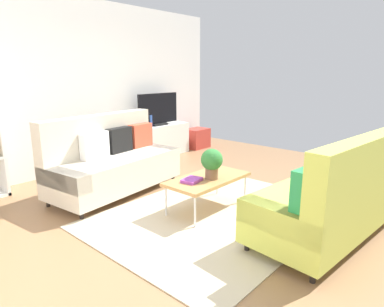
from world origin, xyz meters
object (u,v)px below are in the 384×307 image
object	(u,v)px
potted_plant	(212,162)
bottle_0	(151,121)
couch_beige	(113,161)
tv	(158,110)
couch_green	(333,198)
tv_console	(158,140)
coffee_table	(208,180)
vase_1	(140,123)
table_book_0	(192,180)
vase_0	(134,124)
storage_trunk	(197,138)

from	to	relation	value
potted_plant	bottle_0	size ratio (longest dim) A/B	1.64
couch_beige	tv	world-z (taller)	tv
couch_green	tv_console	size ratio (longest dim) A/B	1.41
tv_console	tv	distance (m)	0.63
couch_green	potted_plant	world-z (taller)	couch_green
couch_beige	coffee_table	xyz separation A→B (m)	(0.40, -1.42, -0.06)
tv_console	couch_beige	bearing A→B (deg)	-149.71
couch_beige	vase_1	distance (m)	1.89
tv_console	table_book_0	bearing A→B (deg)	-125.00
vase_0	vase_1	world-z (taller)	vase_1
couch_green	bottle_0	bearing A→B (deg)	81.14
couch_green	table_book_0	xyz separation A→B (m)	(-0.53, 1.46, -0.00)
couch_beige	tv_console	world-z (taller)	couch_beige
tv	table_book_0	xyz separation A→B (m)	(-1.74, -2.46, -0.51)
table_book_0	couch_beige	bearing A→B (deg)	96.09
bottle_0	vase_1	bearing A→B (deg)	154.77
storage_trunk	bottle_0	world-z (taller)	bottle_0
couch_beige	table_book_0	size ratio (longest dim) A/B	8.28
table_book_0	vase_1	xyz separation A→B (m)	(1.33, 2.53, 0.29)
couch_green	coffee_table	size ratio (longest dim) A/B	1.79
tv	storage_trunk	bearing A→B (deg)	-4.16
couch_beige	table_book_0	bearing A→B (deg)	89.20
storage_trunk	vase_0	world-z (taller)	vase_0
couch_beige	storage_trunk	size ratio (longest dim) A/B	3.82
tv_console	coffee_table	bearing A→B (deg)	-120.55
couch_beige	couch_green	distance (m)	2.92
coffee_table	potted_plant	xyz separation A→B (m)	(-0.01, -0.07, 0.24)
couch_green	coffee_table	xyz separation A→B (m)	(-0.28, 1.42, -0.05)
coffee_table	storage_trunk	bearing A→B (deg)	43.12
vase_0	table_book_0	bearing A→B (deg)	-114.58
vase_1	bottle_0	world-z (taller)	bottle_0
tv	potted_plant	xyz separation A→B (m)	(-1.50, -2.58, -0.32)
table_book_0	vase_0	distance (m)	2.80
storage_trunk	tv_console	bearing A→B (deg)	174.81
vase_1	bottle_0	size ratio (longest dim) A/B	0.80
tv	couch_green	bearing A→B (deg)	-107.14
storage_trunk	vase_0	size ratio (longest dim) A/B	3.17
potted_plant	vase_0	size ratio (longest dim) A/B	2.28
potted_plant	bottle_0	world-z (taller)	bottle_0
table_book_0	vase_1	distance (m)	2.88
vase_0	couch_beige	bearing A→B (deg)	-138.60
tv	coffee_table	bearing A→B (deg)	-120.74
couch_green	tv_console	xyz separation A→B (m)	(1.21, 3.94, -0.12)
tv_console	vase_1	bearing A→B (deg)	173.09
table_book_0	vase_0	size ratio (longest dim) A/B	1.46
tv	potted_plant	bearing A→B (deg)	-120.25
couch_green	vase_1	xyz separation A→B (m)	(0.80, 3.99, 0.29)
coffee_table	bottle_0	xyz separation A→B (m)	(1.27, 2.49, 0.36)
couch_green	coffee_table	world-z (taller)	couch_green
tv	storage_trunk	world-z (taller)	tv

